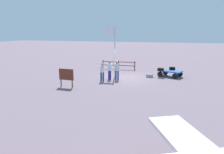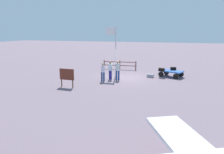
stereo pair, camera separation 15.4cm
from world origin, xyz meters
The scene contains 11 objects.
ground_plane centered at (0.00, 0.00, 0.00)m, with size 120.00×120.00×0.00m, color slate.
luggage_cart centered at (-3.80, -1.58, 0.44)m, with size 2.30×1.89×0.59m.
suitcase_maroon centered at (-3.98, -1.94, 0.72)m, with size 0.54×0.38×0.27m.
suitcase_olive centered at (-3.00, -1.09, 0.72)m, with size 0.56×0.41×0.26m.
suitcase_navy centered at (-2.05, -0.80, 0.15)m, with size 0.61×0.43×0.29m.
worker_lead centered at (1.17, 1.04, 0.91)m, with size 0.48×0.48×1.56m.
worker_trailing centered at (0.51, 1.05, 0.97)m, with size 0.47×0.47×1.66m.
worker_supervisor centered at (1.55, 1.91, 0.89)m, with size 0.38×0.38×1.55m.
flagpole centered at (1.19, -0.19, 2.76)m, with size 0.96×0.10×4.53m.
signboard centered at (3.46, 4.51, 0.90)m, with size 1.18×0.10×1.39m.
wooden_fence centered at (1.70, -3.92, 0.56)m, with size 3.63×0.36×0.96m.
Camera 1 is at (-4.31, 18.43, 4.17)m, focal length 34.41 mm.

